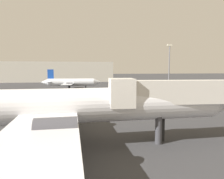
{
  "coord_description": "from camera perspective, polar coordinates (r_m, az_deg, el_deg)",
  "views": [
    {
      "loc": [
        -0.13,
        -7.46,
        7.79
      ],
      "look_at": [
        6.32,
        31.63,
        3.86
      ],
      "focal_mm": 34.04,
      "sensor_mm": 36.0,
      "label": 1
    }
  ],
  "objects": [
    {
      "name": "airplane_at_gate",
      "position": [
        21.31,
        -12.98,
        -4.4
      ],
      "size": [
        38.7,
        30.91,
        10.61
      ],
      "rotation": [
        0.0,
        0.0,
        0.02
      ],
      "color": "white",
      "rests_on": "ground_plane"
    },
    {
      "name": "airplane_far_left",
      "position": [
        80.7,
        -10.95,
        1.93
      ],
      "size": [
        22.71,
        17.4,
        7.45
      ],
      "rotation": [
        0.0,
        0.0,
        -0.09
      ],
      "color": "silver",
      "rests_on": "ground_plane"
    },
    {
      "name": "jet_bridge",
      "position": [
        23.98,
        23.27,
        -0.86
      ],
      "size": [
        21.54,
        3.58,
        6.8
      ],
      "rotation": [
        0.0,
        0.0,
        3.08
      ],
      "color": "silver",
      "rests_on": "ground_plane"
    },
    {
      "name": "light_mast_right",
      "position": [
        101.33,
        15.13,
        7.09
      ],
      "size": [
        2.4,
        0.5,
        18.77
      ],
      "color": "slate",
      "rests_on": "ground_plane"
    },
    {
      "name": "terminal_building",
      "position": [
        135.52,
        -17.01,
        4.59
      ],
      "size": [
        77.79,
        22.52,
        11.65
      ],
      "primitive_type": "cube",
      "color": "beige",
      "rests_on": "ground_plane"
    }
  ]
}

